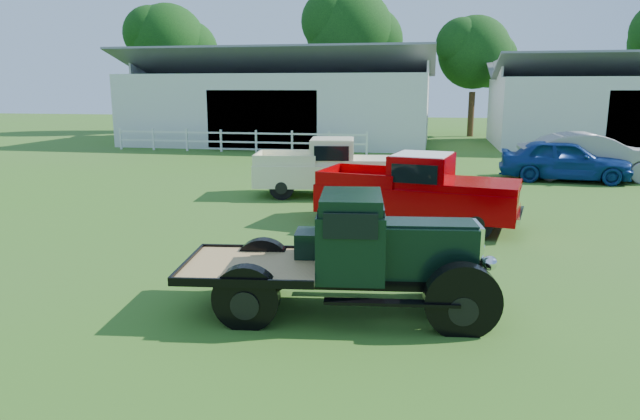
% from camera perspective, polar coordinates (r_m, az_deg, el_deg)
% --- Properties ---
extents(ground, '(120.00, 120.00, 0.00)m').
position_cam_1_polar(ground, '(10.47, -2.36, -6.95)').
color(ground, '#3F6426').
extents(shed_left, '(18.80, 10.20, 5.60)m').
position_cam_1_polar(shed_left, '(36.82, -3.65, 11.13)').
color(shed_left, beige).
rests_on(shed_left, ground).
extents(shed_right, '(16.80, 9.20, 5.20)m').
position_cam_1_polar(shed_right, '(38.44, 29.20, 9.39)').
color(shed_right, beige).
rests_on(shed_right, ground).
extents(fence_rail, '(14.20, 0.16, 1.20)m').
position_cam_1_polar(fence_rail, '(31.49, -8.15, 6.86)').
color(fence_rail, white).
rests_on(fence_rail, ground).
extents(tree_a, '(6.30, 6.30, 10.50)m').
position_cam_1_polar(tree_a, '(47.25, -14.84, 13.94)').
color(tree_a, black).
rests_on(tree_a, ground).
extents(tree_b, '(6.90, 6.90, 11.50)m').
position_cam_1_polar(tree_b, '(44.13, 2.94, 15.12)').
color(tree_b, black).
rests_on(tree_b, ground).
extents(tree_c, '(5.40, 5.40, 9.00)m').
position_cam_1_polar(tree_c, '(42.72, 15.08, 13.16)').
color(tree_c, black).
rests_on(tree_c, ground).
extents(vintage_flatbed, '(4.89, 2.42, 1.86)m').
position_cam_1_polar(vintage_flatbed, '(8.77, 2.51, -4.36)').
color(vintage_flatbed, black).
rests_on(vintage_flatbed, ground).
extents(red_pickup, '(5.34, 2.88, 1.85)m').
position_cam_1_polar(red_pickup, '(14.48, 9.69, 2.02)').
color(red_pickup, '#A60003').
rests_on(red_pickup, ground).
extents(white_pickup, '(5.14, 2.55, 1.81)m').
position_cam_1_polar(white_pickup, '(18.35, 0.94, 4.25)').
color(white_pickup, beige).
rests_on(white_pickup, ground).
extents(misc_car_blue, '(4.79, 2.27, 1.58)m').
position_cam_1_polar(misc_car_blue, '(23.21, 23.26, 4.64)').
color(misc_car_blue, navy).
rests_on(misc_car_blue, ground).
extents(misc_car_grey, '(5.33, 1.92, 1.75)m').
position_cam_1_polar(misc_car_grey, '(24.07, 25.50, 4.87)').
color(misc_car_grey, gray).
rests_on(misc_car_grey, ground).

